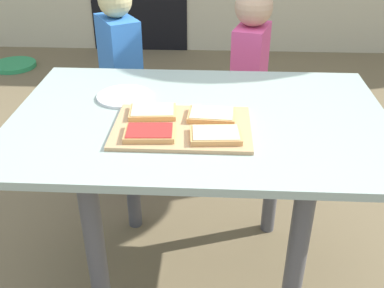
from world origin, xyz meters
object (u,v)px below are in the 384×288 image
pizza_slice_far_right (212,115)px  pizza_slice_near_left (150,133)px  pizza_slice_near_right (216,135)px  child_left (122,81)px  cutting_board (182,127)px  garden_hose_coil (14,65)px  pizza_slice_far_left (153,112)px  child_right (249,76)px  dining_table (199,146)px  plate_white_left (125,96)px

pizza_slice_far_right → pizza_slice_near_left: 0.23m
pizza_slice_near_right → child_left: child_left is taller
cutting_board → garden_hose_coil: 3.08m
pizza_slice_far_left → child_left: child_left is taller
pizza_slice_far_right → child_right: bearing=77.4°
dining_table → garden_hose_coil: dining_table is taller
plate_white_left → child_right: child_right is taller
pizza_slice_far_right → pizza_slice_far_left: bearing=176.3°
plate_white_left → pizza_slice_near_right: bearing=-42.3°
dining_table → pizza_slice_near_left: 0.27m
pizza_slice_far_right → child_right: (0.18, 0.79, -0.18)m
dining_table → pizza_slice_far_left: size_ratio=7.89×
pizza_slice_near_left → plate_white_left: pizza_slice_near_left is taller
plate_white_left → dining_table: bearing=-25.1°
dining_table → plate_white_left: 0.33m
pizza_slice_far_left → child_right: (0.37, 0.78, -0.18)m
dining_table → garden_hose_coil: 3.00m
garden_hose_coil → cutting_board: bearing=-55.8°
pizza_slice_near_right → child_left: bearing=118.6°
garden_hose_coil → pizza_slice_far_left: bearing=-56.7°
cutting_board → pizza_slice_near_right: 0.13m
pizza_slice_far_left → garden_hose_coil: 2.97m
pizza_slice_near_left → child_right: bearing=68.5°
pizza_slice_far_left → child_right: bearing=64.5°
cutting_board → pizza_slice_far_left: 0.13m
cutting_board → garden_hose_coil: size_ratio=1.15×
plate_white_left → child_right: 0.81m
pizza_slice_far_left → garden_hose_coil: (-1.58, 2.40, -0.75)m
pizza_slice_near_left → child_left: (-0.26, 0.84, -0.18)m
plate_white_left → garden_hose_coil: bearing=123.0°
dining_table → child_right: bearing=73.9°
pizza_slice_near_left → plate_white_left: (-0.13, 0.30, -0.02)m
pizza_slice_far_right → child_left: 0.85m
garden_hose_coil → child_right: bearing=-39.6°
cutting_board → garden_hose_coil: cutting_board is taller
dining_table → pizza_slice_far_right: 0.15m
child_right → plate_white_left: bearing=-128.5°
pizza_slice_near_left → garden_hose_coil: (-1.59, 2.54, -0.75)m
dining_table → child_left: size_ratio=1.21×
dining_table → pizza_slice_far_right: bearing=-44.1°
child_right → pizza_slice_far_left: bearing=-115.5°
child_left → garden_hose_coil: 2.23m
pizza_slice_far_right → child_left: child_left is taller
dining_table → cutting_board: cutting_board is taller
plate_white_left → child_left: bearing=103.1°
garden_hose_coil → plate_white_left: bearing=-57.0°
cutting_board → child_left: (-0.35, 0.77, -0.16)m
child_left → garden_hose_coil: size_ratio=2.79×
pizza_slice_far_left → dining_table: bearing=9.7°
dining_table → child_right: child_right is taller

